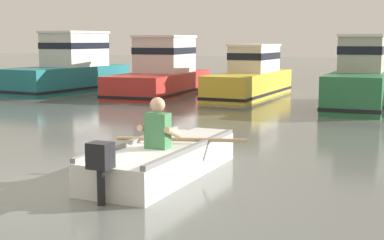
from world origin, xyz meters
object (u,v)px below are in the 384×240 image
Objects in this scene: moored_boat_red at (162,73)px; moored_boat_green at (361,80)px; rowboat_with_person at (165,158)px; moored_boat_yellow at (251,77)px; moored_boat_teal at (70,69)px.

moored_boat_green is (7.34, -0.97, 0.02)m from moored_boat_red.
moored_boat_red is at bearing 118.57° from rowboat_with_person.
moored_boat_yellow is (-2.77, 11.80, 0.44)m from rowboat_with_person.
moored_boat_green is at bearing -2.88° from moored_boat_teal.
rowboat_with_person is at bearing -46.99° from moored_boat_teal.
moored_boat_teal is 7.29m from moored_boat_yellow.
moored_boat_red is 3.35m from moored_boat_yellow.
moored_boat_teal is (-9.97, 10.69, 0.62)m from rowboat_with_person.
rowboat_with_person is 12.12m from moored_boat_yellow.
moored_boat_yellow reaches higher than rowboat_with_person.
moored_boat_green is at bearing -7.52° from moored_boat_red.
rowboat_with_person is 14.63m from moored_boat_teal.
rowboat_with_person is 12.64m from moored_boat_red.
moored_boat_yellow is (7.20, 1.11, -0.17)m from moored_boat_teal.
moored_boat_red is 1.04× the size of moored_boat_yellow.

